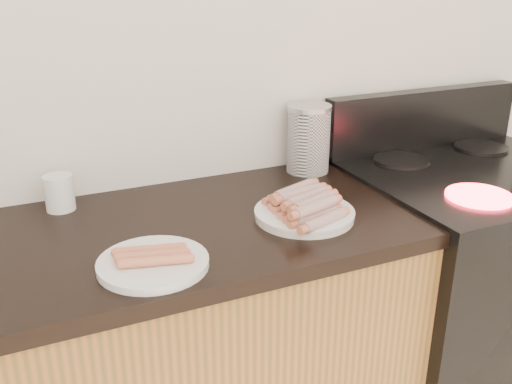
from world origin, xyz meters
name	(u,v)px	position (x,y,z in m)	size (l,w,h in m)	color
wall_back	(204,43)	(0.00, 2.00, 1.30)	(4.00, 0.04, 2.60)	silver
stove	(461,296)	(0.78, 1.68, 0.46)	(0.76, 0.65, 0.91)	black
stove_panel	(423,119)	(0.78, 1.96, 1.01)	(0.76, 0.06, 0.20)	black
burner_near_left	(479,196)	(0.61, 1.51, 0.92)	(0.18, 0.18, 0.01)	#FF1E2D
burner_far_left	(401,160)	(0.61, 1.84, 0.92)	(0.18, 0.18, 0.01)	black
burner_far_right	(481,147)	(0.95, 1.84, 0.92)	(0.18, 0.18, 0.01)	black
main_plate	(304,215)	(0.12, 1.60, 0.91)	(0.25, 0.25, 0.02)	white
side_plate	(153,263)	(-0.30, 1.51, 0.91)	(0.24, 0.24, 0.02)	white
hotdog_pile	(305,203)	(0.12, 1.60, 0.94)	(0.14, 0.25, 0.05)	maroon
plain_sausages	(153,255)	(-0.30, 1.51, 0.93)	(0.14, 0.11, 0.02)	#C36531
canister	(308,139)	(0.30, 1.92, 1.01)	(0.14, 0.14, 0.21)	white
mug	(59,193)	(-0.44, 1.92, 0.95)	(0.08, 0.08, 0.10)	silver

